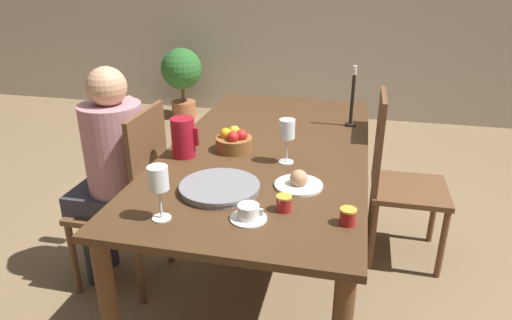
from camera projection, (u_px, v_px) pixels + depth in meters
The scene contains 16 objects.
ground_plane at pixel (267, 269), 2.62m from camera, with size 20.00×20.00×0.00m, color #7F6647.
dining_table at pixel (268, 163), 2.36m from camera, with size 0.99×1.93×0.76m.
chair_person_side at pixel (131, 197), 2.35m from camera, with size 0.42×0.42×0.98m.
chair_opposite at pixel (396, 176), 2.58m from camera, with size 0.42×0.42×0.98m.
person_seated at pixel (111, 161), 2.30m from camera, with size 0.39×0.41×1.18m.
red_pitcher at pixel (183, 137), 2.18m from camera, with size 0.14×0.11×0.19m.
wine_glass_water at pixel (287, 131), 2.08m from camera, with size 0.07×0.07×0.21m.
wine_glass_juice at pixel (158, 181), 1.61m from camera, with size 0.07×0.07×0.21m.
teacup_near_person at pixel (249, 213), 1.65m from camera, with size 0.14×0.14×0.06m.
serving_tray at pixel (220, 188), 1.86m from camera, with size 0.33×0.33×0.03m.
bread_plate at pixel (299, 182), 1.90m from camera, with size 0.20×0.20×0.08m.
jam_jar_amber at pixel (348, 216), 1.62m from camera, with size 0.06×0.06×0.06m.
jam_jar_red at pixel (284, 202), 1.71m from camera, with size 0.06×0.06×0.06m.
fruit_bowl at pixel (234, 141), 2.26m from camera, with size 0.18×0.18×0.11m.
candlestick_tall at pixel (352, 103), 2.58m from camera, with size 0.06×0.06×0.35m.
potted_plant at pixel (182, 74), 5.05m from camera, with size 0.45×0.45×0.78m.
Camera 1 is at (0.42, -2.12, 1.61)m, focal length 32.00 mm.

